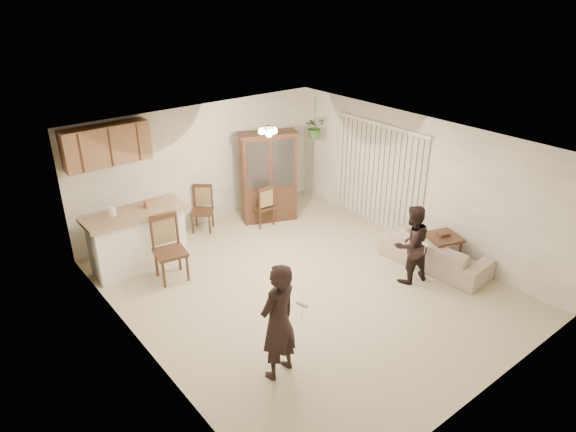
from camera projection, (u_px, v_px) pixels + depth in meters
floor at (303, 287)px, 8.65m from camera, size 6.50×6.50×0.00m
ceiling at (305, 144)px, 7.59m from camera, size 5.50×6.50×0.02m
wall_back at (201, 166)px, 10.42m from camera, size 5.50×0.02×2.50m
wall_front at (489, 317)px, 5.82m from camera, size 5.50×0.02×2.50m
wall_left at (140, 278)px, 6.57m from camera, size 0.02×6.50×2.50m
wall_right at (416, 181)px, 9.67m from camera, size 0.02×6.50×2.50m
breakfast_bar at (138, 241)px, 9.06m from camera, size 1.60×0.55×1.00m
bar_top at (134, 213)px, 8.83m from camera, size 1.75×0.70×0.08m
upper_cabinets at (107, 145)px, 8.87m from camera, size 1.50×0.34×0.70m
vertical_blinds at (378, 175)px, 10.35m from camera, size 0.06×2.30×2.10m
ceiling_fixture at (268, 131)px, 8.60m from camera, size 0.36×0.36×0.20m
hanging_plant at (315, 127)px, 10.86m from camera, size 0.43×0.37×0.48m
plant_cord at (315, 112)px, 10.72m from camera, size 0.01×0.01×0.65m
sofa at (436, 248)px, 9.11m from camera, size 0.88×1.93×0.73m
adult at (278, 316)px, 6.41m from camera, size 0.73×0.55×1.80m
child at (411, 245)px, 8.56m from camera, size 0.74×0.63×1.35m
china_hutch at (269, 178)px, 10.69m from camera, size 1.29×0.88×1.90m
side_table at (441, 251)px, 9.14m from camera, size 0.71×0.71×0.68m
chair_bar at (171, 262)px, 8.77m from camera, size 0.57×0.57×1.14m
chair_hutch_left at (203, 218)px, 10.47m from camera, size 0.59×0.59×0.94m
chair_hutch_right at (263, 213)px, 10.72m from camera, size 0.42×0.42×0.91m
controller_adult at (302, 304)px, 6.03m from camera, size 0.07×0.15×0.04m
controller_child at (425, 244)px, 8.22m from camera, size 0.06×0.13×0.04m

